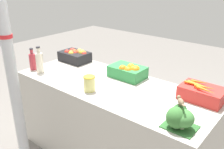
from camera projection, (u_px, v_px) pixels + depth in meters
The scene contains 10 objects.
market_table at pixel (112, 123), 2.48m from camera, with size 1.94×0.78×0.85m, color #B7B2A8.
support_pole at pixel (8, 51), 2.00m from camera, with size 0.10×0.10×2.46m.
apple_crate at pixel (75, 55), 2.91m from camera, with size 0.34×0.23×0.15m.
orange_crate at pixel (128, 71), 2.45m from camera, with size 0.34×0.23×0.15m.
carrot_crate at pixel (202, 93), 2.02m from camera, with size 0.34×0.23×0.15m.
broccoli_pile at pixel (180, 117), 1.64m from camera, with size 0.22×0.19×0.16m.
juice_bottle_ruby at pixel (33, 61), 2.65m from camera, with size 0.07×0.07×0.24m.
juice_bottle_cloudy at pixel (40, 61), 2.56m from camera, with size 0.08×0.08×0.28m.
pickle_jar at pixel (89, 83), 2.17m from camera, with size 0.10×0.10×0.14m.
sparrow_bird at pixel (181, 101), 1.63m from camera, with size 0.10×0.11×0.05m.
Camera 1 is at (1.34, -1.63, 1.81)m, focal length 40.00 mm.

